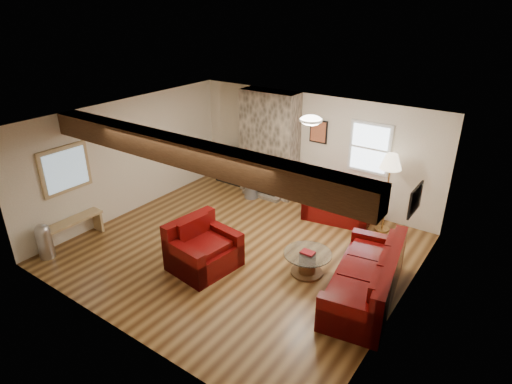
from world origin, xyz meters
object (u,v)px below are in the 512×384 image
sofa_three (365,275)px  coffee_table (307,263)px  loveseat (339,203)px  tv_cabinet (235,173)px  floor_lamp (391,166)px  television (235,155)px  armchair_red (204,246)px

sofa_three → coffee_table: sofa_three is taller
loveseat → sofa_three: bearing=-66.0°
tv_cabinet → floor_lamp: bearing=-3.3°
loveseat → floor_lamp: (0.98, 0.07, 1.04)m
television → armchair_red: bearing=-60.4°
television → loveseat: bearing=-5.6°
floor_lamp → coffee_table: bearing=-103.2°
loveseat → television: size_ratio=1.71×
armchair_red → television: bearing=36.8°
loveseat → coffee_table: bearing=-88.3°
loveseat → tv_cabinet: size_ratio=1.42×
armchair_red → tv_cabinet: armchair_red is taller
loveseat → armchair_red: bearing=-120.0°
tv_cabinet → floor_lamp: size_ratio=0.60×
loveseat → coffee_table: 2.24m
armchair_red → floor_lamp: size_ratio=0.65×
loveseat → tv_cabinet: 3.07m
sofa_three → tv_cabinet: 5.21m
armchair_red → television: size_ratio=1.32×
sofa_three → floor_lamp: (-0.52, 2.31, 1.00)m
sofa_three → loveseat: 2.69m
armchair_red → coffee_table: 1.83m
armchair_red → television: television is taller
armchair_red → floor_lamp: floor_lamp is taller
sofa_three → tv_cabinet: size_ratio=2.19×
tv_cabinet → sofa_three: bearing=-29.1°
sofa_three → armchair_red: bearing=-82.1°
coffee_table → floor_lamp: 2.61m
tv_cabinet → coffee_table: bearing=-35.4°
tv_cabinet → floor_lamp: floor_lamp is taller
sofa_three → armchair_red: size_ratio=2.01×
sofa_three → loveseat: sofa_three is taller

